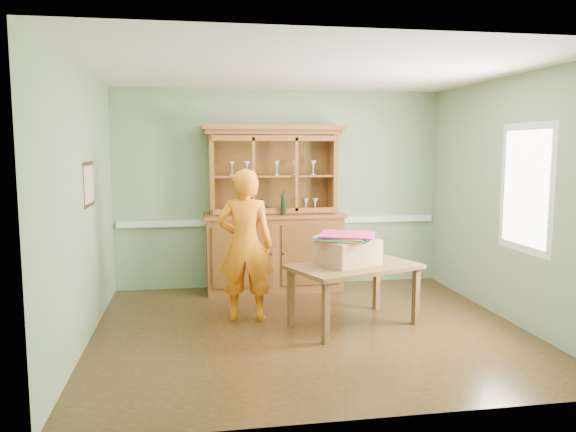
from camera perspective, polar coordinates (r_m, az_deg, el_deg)
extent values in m
plane|color=#4F3419|center=(6.08, 2.21, -11.44)|extent=(4.50, 4.50, 0.00)
plane|color=white|center=(5.82, 2.34, 14.66)|extent=(4.50, 4.50, 0.00)
plane|color=gray|center=(7.76, -0.77, 2.78)|extent=(4.50, 0.00, 4.50)
plane|color=gray|center=(5.77, -20.15, 0.86)|extent=(0.00, 4.00, 4.00)
plane|color=gray|center=(6.63, 21.66, 1.55)|extent=(0.00, 4.00, 4.00)
plane|color=gray|center=(3.88, 8.36, -1.62)|extent=(4.50, 0.00, 4.50)
cube|color=white|center=(7.78, -0.73, -0.54)|extent=(4.41, 0.05, 0.08)
cube|color=#321F14|center=(6.05, -19.53, 3.05)|extent=(0.03, 0.60, 0.46)
cube|color=beige|center=(6.05, -19.48, 3.06)|extent=(0.01, 0.52, 0.38)
cube|color=white|center=(6.36, 22.97, 2.63)|extent=(0.03, 0.96, 1.36)
cube|color=white|center=(6.36, 22.92, 2.63)|extent=(0.01, 0.80, 1.20)
cube|color=brown|center=(7.58, -1.41, -3.81)|extent=(1.80, 0.55, 1.00)
cube|color=brown|center=(7.49, -1.41, 0.08)|extent=(1.86, 0.61, 0.04)
cube|color=brown|center=(7.71, -1.71, 4.34)|extent=(1.70, 0.04, 1.05)
cube|color=brown|center=(7.47, -7.78, 4.19)|extent=(0.06, 0.38, 1.05)
cube|color=brown|center=(7.70, 4.55, 4.32)|extent=(0.06, 0.38, 1.05)
cube|color=brown|center=(7.53, -1.54, 8.50)|extent=(1.80, 0.44, 0.06)
cube|color=brown|center=(7.51, -1.52, 8.96)|extent=(1.88, 0.48, 0.06)
cube|color=brown|center=(7.54, -1.52, 4.09)|extent=(1.58, 0.33, 0.02)
imported|color=#B2B2B7|center=(7.55, -2.64, 1.02)|extent=(0.18, 0.18, 0.19)
imported|color=gold|center=(7.53, -4.90, 0.45)|extent=(0.22, 0.22, 0.05)
cylinder|color=black|center=(7.32, -0.45, 1.34)|extent=(0.07, 0.07, 0.32)
cube|color=brown|center=(6.10, 6.73, -5.14)|extent=(1.54, 1.23, 0.04)
cube|color=brown|center=(5.58, 3.86, -9.80)|extent=(0.08, 0.08, 0.62)
cube|color=brown|center=(6.11, 0.29, -8.29)|extent=(0.08, 0.08, 0.62)
cube|color=brown|center=(6.32, 12.86, -7.96)|extent=(0.08, 0.08, 0.62)
cube|color=brown|center=(6.79, 8.98, -6.81)|extent=(0.08, 0.08, 0.62)
cube|color=tan|center=(6.08, 6.15, -3.65)|extent=(0.72, 0.67, 0.27)
cube|color=#B71EC7|center=(6.07, 5.90, -2.33)|extent=(0.72, 0.72, 0.01)
cube|color=gold|center=(6.07, 5.91, -2.25)|extent=(0.72, 0.72, 0.01)
cube|color=green|center=(6.07, 5.91, -2.16)|extent=(0.72, 0.72, 0.01)
cube|color=#319BE9|center=(6.07, 5.91, -2.08)|extent=(0.72, 0.72, 0.01)
cube|color=#FB77E2|center=(6.07, 5.91, -2.00)|extent=(0.72, 0.72, 0.01)
cube|color=#C71E87|center=(6.07, 5.91, -1.91)|extent=(0.72, 0.72, 0.01)
cube|color=#E4225A|center=(6.07, 5.91, -1.83)|extent=(0.72, 0.72, 0.01)
imported|color=orange|center=(6.23, -4.36, -2.97)|extent=(0.68, 0.51, 1.69)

